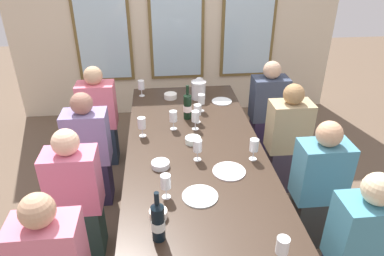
# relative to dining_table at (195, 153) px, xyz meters

# --- Properties ---
(ground_plane) EXTENTS (12.00, 12.00, 0.00)m
(ground_plane) POSITION_rel_dining_table_xyz_m (0.00, 0.00, -0.68)
(ground_plane) COLOR brown
(back_wall_with_windows) EXTENTS (4.30, 0.10, 2.90)m
(back_wall_with_windows) POSITION_rel_dining_table_xyz_m (0.00, 2.25, 0.77)
(back_wall_with_windows) COLOR beige
(back_wall_with_windows) RESTS_ON ground
(dining_table) EXTENTS (1.10, 2.58, 0.74)m
(dining_table) POSITION_rel_dining_table_xyz_m (0.00, 0.00, 0.00)
(dining_table) COLOR #34251B
(dining_table) RESTS_ON ground
(white_plate_0) EXTENTS (0.24, 0.24, 0.01)m
(white_plate_0) POSITION_rel_dining_table_xyz_m (0.21, -0.37, 0.07)
(white_plate_0) COLOR white
(white_plate_0) RESTS_ON dining_table
(white_plate_1) EXTENTS (0.24, 0.24, 0.01)m
(white_plate_1) POSITION_rel_dining_table_xyz_m (-0.03, -0.63, 0.07)
(white_plate_1) COLOR white
(white_plate_1) RESTS_ON dining_table
(white_plate_2) EXTENTS (0.21, 0.21, 0.01)m
(white_plate_2) POSITION_rel_dining_table_xyz_m (0.37, 0.85, 0.07)
(white_plate_2) COLOR white
(white_plate_2) RESTS_ON dining_table
(metal_pitcher) EXTENTS (0.16, 0.16, 0.19)m
(metal_pitcher) POSITION_rel_dining_table_xyz_m (0.14, 0.96, 0.16)
(metal_pitcher) COLOR silver
(metal_pitcher) RESTS_ON dining_table
(wine_bottle_0) EXTENTS (0.08, 0.08, 0.33)m
(wine_bottle_0) POSITION_rel_dining_table_xyz_m (-0.01, 0.52, 0.19)
(wine_bottle_0) COLOR black
(wine_bottle_0) RESTS_ON dining_table
(wine_bottle_1) EXTENTS (0.08, 0.08, 0.33)m
(wine_bottle_1) POSITION_rel_dining_table_xyz_m (-0.31, -0.97, 0.19)
(wine_bottle_1) COLOR black
(wine_bottle_1) RESTS_ON dining_table
(tasting_bowl_0) EXTENTS (0.11, 0.11, 0.05)m
(tasting_bowl_0) POSITION_rel_dining_table_xyz_m (-0.31, -0.79, 0.09)
(tasting_bowl_0) COLOR white
(tasting_bowl_0) RESTS_ON dining_table
(tasting_bowl_1) EXTENTS (0.13, 0.13, 0.05)m
(tasting_bowl_1) POSITION_rel_dining_table_xyz_m (-0.01, 0.06, 0.08)
(tasting_bowl_1) COLOR white
(tasting_bowl_1) RESTS_ON dining_table
(tasting_bowl_2) EXTENTS (0.13, 0.13, 0.05)m
(tasting_bowl_2) POSITION_rel_dining_table_xyz_m (-0.15, 0.99, 0.09)
(tasting_bowl_2) COLOR white
(tasting_bowl_2) RESTS_ON dining_table
(tasting_bowl_3) EXTENTS (0.14, 0.14, 0.04)m
(tasting_bowl_3) POSITION_rel_dining_table_xyz_m (-0.28, -0.26, 0.08)
(tasting_bowl_3) COLOR white
(tasting_bowl_3) RESTS_ON dining_table
(wine_glass_0) EXTENTS (0.07, 0.07, 0.17)m
(wine_glass_0) POSITION_rel_dining_table_xyz_m (0.13, 0.65, 0.18)
(wine_glass_0) COLOR white
(wine_glass_0) RESTS_ON dining_table
(wine_glass_1) EXTENTS (0.07, 0.07, 0.17)m
(wine_glass_1) POSITION_rel_dining_table_xyz_m (0.32, -1.20, 0.18)
(wine_glass_1) COLOR white
(wine_glass_1) RESTS_ON dining_table
(wine_glass_2) EXTENTS (0.07, 0.07, 0.17)m
(wine_glass_2) POSITION_rel_dining_table_xyz_m (0.07, 0.43, 0.18)
(wine_glass_2) COLOR white
(wine_glass_2) RESTS_ON dining_table
(wine_glass_3) EXTENTS (0.07, 0.07, 0.17)m
(wine_glass_3) POSITION_rel_dining_table_xyz_m (0.04, 0.30, 0.18)
(wine_glass_3) COLOR white
(wine_glass_3) RESTS_ON dining_table
(wine_glass_4) EXTENTS (0.07, 0.07, 0.17)m
(wine_glass_4) POSITION_rel_dining_table_xyz_m (-0.00, -0.19, 0.18)
(wine_glass_4) COLOR white
(wine_glass_4) RESTS_ON dining_table
(wine_glass_5) EXTENTS (0.07, 0.07, 0.17)m
(wine_glass_5) POSITION_rel_dining_table_xyz_m (0.17, 1.09, 0.18)
(wine_glass_5) COLOR white
(wine_glass_5) RESTS_ON dining_table
(wine_glass_6) EXTENTS (0.07, 0.07, 0.17)m
(wine_glass_6) POSITION_rel_dining_table_xyz_m (-0.43, 0.22, 0.18)
(wine_glass_6) COLOR white
(wine_glass_6) RESTS_ON dining_table
(wine_glass_7) EXTENTS (0.07, 0.07, 0.17)m
(wine_glass_7) POSITION_rel_dining_table_xyz_m (-0.25, -0.61, 0.18)
(wine_glass_7) COLOR white
(wine_glass_7) RESTS_ON dining_table
(wine_glass_8) EXTENTS (0.07, 0.07, 0.17)m
(wine_glass_8) POSITION_rel_dining_table_xyz_m (-0.16, 0.32, 0.18)
(wine_glass_8) COLOR white
(wine_glass_8) RESTS_ON dining_table
(wine_glass_9) EXTENTS (0.07, 0.07, 0.17)m
(wine_glass_9) POSITION_rel_dining_table_xyz_m (0.42, -0.23, 0.18)
(wine_glass_9) COLOR white
(wine_glass_9) RESTS_ON dining_table
(wine_glass_10) EXTENTS (0.07, 0.07, 0.17)m
(wine_glass_10) POSITION_rel_dining_table_xyz_m (-0.45, 1.09, 0.18)
(wine_glass_10) COLOR white
(wine_glass_10) RESTS_ON dining_table
(seated_person_1) EXTENTS (0.38, 0.24, 1.11)m
(seated_person_1) POSITION_rel_dining_table_xyz_m (0.92, -0.99, -0.15)
(seated_person_1) COLOR #222439
(seated_person_1) RESTS_ON ground
(seated_person_2) EXTENTS (0.38, 0.24, 1.11)m
(seated_person_2) POSITION_rel_dining_table_xyz_m (-0.92, 0.34, -0.15)
(seated_person_2) COLOR #2A223F
(seated_person_2) RESTS_ON ground
(seated_person_3) EXTENTS (0.38, 0.24, 1.11)m
(seated_person_3) POSITION_rel_dining_table_xyz_m (0.92, 0.35, -0.15)
(seated_person_3) COLOR #352D3B
(seated_person_3) RESTS_ON ground
(seated_person_4) EXTENTS (0.38, 0.24, 1.11)m
(seated_person_4) POSITION_rel_dining_table_xyz_m (-0.92, 1.01, -0.15)
(seated_person_4) COLOR #263141
(seated_person_4) RESTS_ON ground
(seated_person_5) EXTENTS (0.38, 0.24, 1.11)m
(seated_person_5) POSITION_rel_dining_table_xyz_m (0.92, 0.99, -0.15)
(seated_person_5) COLOR #2A2141
(seated_person_5) RESTS_ON ground
(seated_person_6) EXTENTS (0.38, 0.24, 1.11)m
(seated_person_6) POSITION_rel_dining_table_xyz_m (-0.92, -0.30, -0.15)
(seated_person_6) COLOR #223932
(seated_person_6) RESTS_ON ground
(seated_person_7) EXTENTS (0.38, 0.24, 1.11)m
(seated_person_7) POSITION_rel_dining_table_xyz_m (0.92, -0.37, -0.15)
(seated_person_7) COLOR #302F2B
(seated_person_7) RESTS_ON ground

